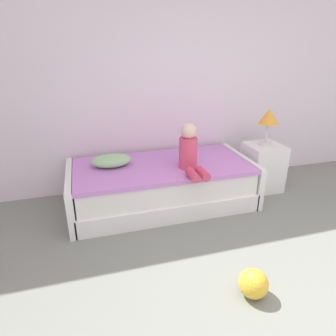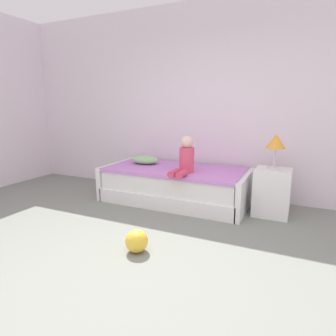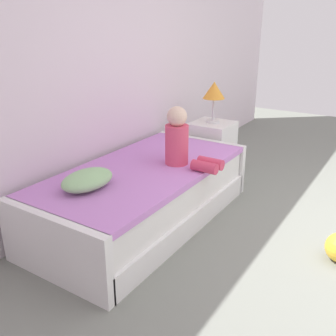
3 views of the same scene
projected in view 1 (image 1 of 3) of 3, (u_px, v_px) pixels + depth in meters
The scene contains 8 objects.
ground_plane at pixel (316, 336), 1.93m from camera, with size 9.20×9.20×0.00m, color gray.
wall_rear at pixel (188, 72), 3.68m from camera, with size 7.20×0.10×2.90m, color white.
bed at pixel (162, 184), 3.48m from camera, with size 2.11×1.00×0.50m.
nightstand at pixel (262, 167), 3.83m from camera, with size 0.44×0.44×0.60m, color white.
table_lamp at pixel (269, 118), 3.59m from camera, with size 0.24×0.24×0.45m.
child_figure at pixel (190, 151), 3.17m from camera, with size 0.20×0.51×0.50m.
pillow at pixel (111, 161), 3.31m from camera, with size 0.44×0.30×0.13m, color #99CC8C.
toy_ball at pixel (253, 284), 2.21m from camera, with size 0.22×0.22×0.22m, color yellow.
Camera 1 is at (-1.31, -1.04, 1.75)m, focal length 31.71 mm.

